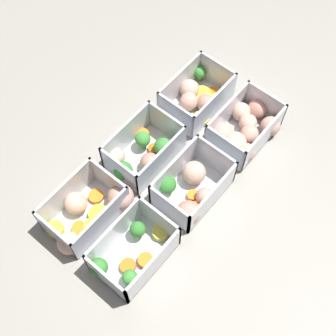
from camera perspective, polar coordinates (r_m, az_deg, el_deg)
The scene contains 7 objects.
ground_plane at distance 0.95m, azimuth 0.00°, elevation -0.77°, with size 4.00×4.00×0.00m, color gray.
container_near_left at distance 1.02m, azimuth 3.47°, elevation 8.69°, with size 0.15×0.11×0.08m.
container_near_center at distance 0.94m, azimuth -3.22°, elevation 1.85°, with size 0.15×0.11×0.08m.
container_near_right at distance 0.90m, azimuth -9.57°, elevation -5.25°, with size 0.19×0.12×0.08m.
container_far_left at distance 0.99m, azimuth 9.26°, elevation 4.66°, with size 0.16×0.12×0.08m.
container_far_center at distance 0.91m, azimuth 2.82°, elevation -2.61°, with size 0.15×0.12×0.08m.
container_far_right at distance 0.86m, azimuth -4.44°, elevation -10.21°, with size 0.16×0.10×0.08m.
Camera 1 is at (0.33, 0.28, 0.85)m, focal length 50.00 mm.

